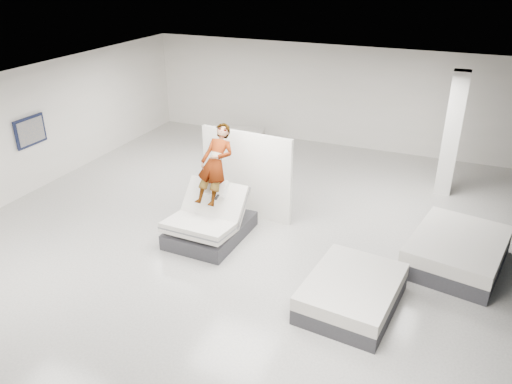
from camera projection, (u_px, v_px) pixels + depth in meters
room at (231, 175)px, 10.22m from camera, size 14.00×14.04×3.20m
hero_bed at (209, 223)px, 10.92m from camera, size 1.49×1.94×1.27m
person at (216, 179)px, 10.81m from camera, size 0.71×1.78×1.31m
remote at (217, 197)px, 10.54m from camera, size 0.05×0.14×0.08m
divider_panel at (246, 175)px, 11.64m from camera, size 2.29×0.27×2.08m
flat_bed_right_far at (457, 251)px, 9.99m from camera, size 2.04×2.49×0.61m
flat_bed_right_near at (352, 293)px, 8.81m from camera, size 1.68×2.12×0.54m
flat_bed_left_far at (236, 139)px, 16.32m from camera, size 1.99×1.67×0.47m
column at (452, 134)px, 12.53m from camera, size 0.40×0.40×3.20m
wall_poster at (30, 131)px, 12.75m from camera, size 0.06×0.95×0.75m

